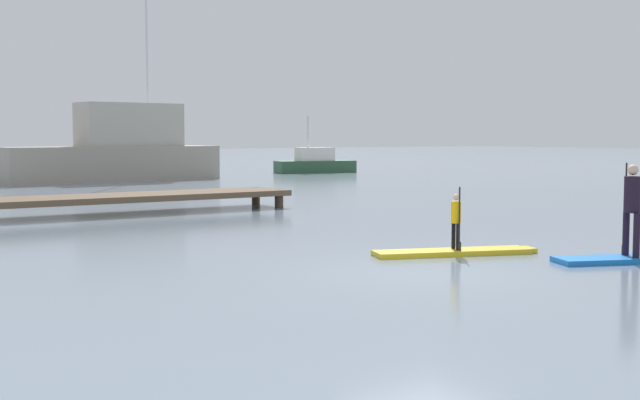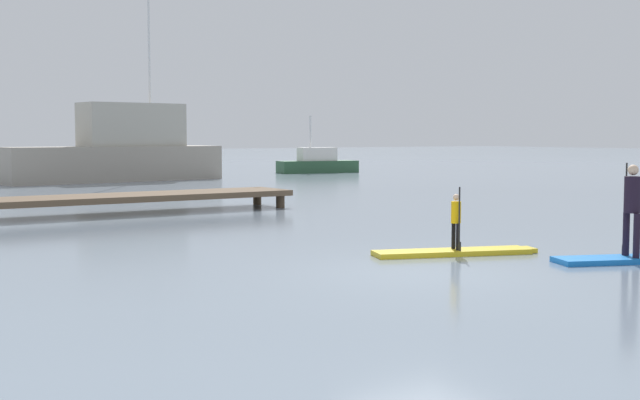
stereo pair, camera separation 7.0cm
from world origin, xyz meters
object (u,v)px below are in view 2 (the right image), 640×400
paddler_adult (632,204)px  paddleboard_near (455,252)px  motor_boat_small_navy (317,163)px  fishing_boat_white_large (120,151)px  paddler_child_solo (456,218)px

paddler_adult → paddleboard_near: bearing=128.9°
paddleboard_near → paddler_adult: (2.05, -2.54, 1.04)m
paddler_adult → motor_boat_small_navy: bearing=65.3°
paddleboard_near → fishing_boat_white_large: fishing_boat_white_large is taller
paddleboard_near → paddler_child_solo: (-0.00, -0.01, 0.67)m
paddleboard_near → fishing_boat_white_large: size_ratio=0.29×
paddler_child_solo → paddler_adult: bearing=-51.0°
paddleboard_near → paddler_child_solo: paddler_child_solo is taller
paddler_child_solo → paddler_adult: size_ratio=0.72×
paddler_child_solo → motor_boat_small_navy: (17.84, 31.86, -0.12)m
paddler_child_solo → paddler_adult: (2.05, -2.53, 0.37)m
fishing_boat_white_large → motor_boat_small_navy: fishing_boat_white_large is taller
paddler_child_solo → paddler_adult: paddler_adult is taller
fishing_boat_white_large → paddler_adult: bearing=-93.7°
paddleboard_near → motor_boat_small_navy: bearing=60.7°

